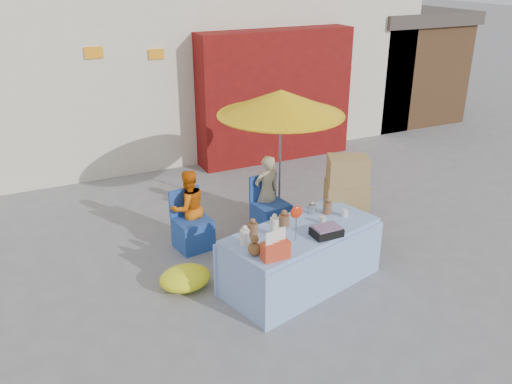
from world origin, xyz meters
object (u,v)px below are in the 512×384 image
box_stack (346,206)px  chair_right (270,215)px  market_table (300,256)px  vendor_orange (189,208)px  umbrella (281,103)px  chair_left (193,231)px  vendor_beige (267,192)px

box_stack → chair_right: bearing=130.0°
market_table → chair_right: size_ratio=2.59×
vendor_orange → market_table: bearing=111.0°
umbrella → box_stack: size_ratio=1.53×
chair_left → vendor_beige: vendor_beige is taller
vendor_orange → vendor_beige: vendor_beige is taller
vendor_beige → umbrella: 1.35m
market_table → vendor_beige: market_table is taller
market_table → chair_right: 1.55m
chair_right → umbrella: umbrella is taller
market_table → chair_right: market_table is taller
vendor_beige → box_stack: 1.26m
vendor_beige → box_stack: bearing=118.0°
market_table → umbrella: (0.64, 1.79, 1.49)m
market_table → vendor_orange: (-0.91, 1.64, 0.17)m
chair_left → box_stack: size_ratio=0.62×
vendor_beige → chair_right: bearing=81.0°
chair_left → market_table: bearing=-66.8°
umbrella → vendor_beige: bearing=-153.4°
chair_left → chair_right: bearing=-8.0°
chair_right → box_stack: size_ratio=0.62×
chair_right → umbrella: size_ratio=0.41×
vendor_orange → umbrella: bearing=177.5°
chair_left → umbrella: (1.55, 0.28, 1.64)m
chair_right → box_stack: 1.21m
vendor_beige → chair_left: bearing=-1.9°
chair_right → vendor_beige: vendor_beige is taller
market_table → box_stack: 1.27m
chair_left → vendor_orange: (0.00, 0.13, 0.31)m
market_table → chair_left: 1.76m
market_table → vendor_orange: market_table is taller
box_stack → chair_left: bearing=156.1°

